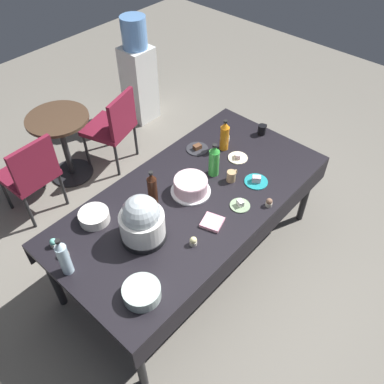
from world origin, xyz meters
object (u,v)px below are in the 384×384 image
(dessert_plate_cream, at_px, (238,157))
(soda_bottle_water, at_px, (64,257))
(dessert_plate_charcoal, at_px, (197,148))
(round_cafe_table, at_px, (62,136))
(soda_bottle_lime_soda, at_px, (214,161))
(cupcake_cocoa, at_px, (227,138))
(soda_bottle_orange_juice, at_px, (225,136))
(soda_bottle_cola, at_px, (152,189))
(glass_salad_bowl, at_px, (142,292))
(cupcake_berry, at_px, (193,241))
(dessert_plate_sage, at_px, (240,205))
(maroon_chair_right, at_px, (114,125))
(cupcake_mint, at_px, (65,253))
(cupcake_vanilla, at_px, (54,243))
(coffee_mug_tan, at_px, (231,176))
(maroon_chair_left, at_px, (31,172))
(dessert_plate_teal, at_px, (256,181))
(cupcake_lemon, at_px, (269,202))
(slow_cooker, at_px, (142,221))
(ceramic_snack_bowl, at_px, (94,217))
(water_cooler, at_px, (138,73))
(potluck_table, at_px, (192,202))
(frosted_layer_cake, at_px, (191,186))

(dessert_plate_cream, relative_size, soda_bottle_water, 0.53)
(dessert_plate_charcoal, relative_size, round_cafe_table, 0.26)
(dessert_plate_charcoal, height_order, soda_bottle_lime_soda, soda_bottle_lime_soda)
(dessert_plate_cream, bearing_deg, cupcake_cocoa, 60.11)
(soda_bottle_orange_juice, bearing_deg, soda_bottle_cola, -179.29)
(glass_salad_bowl, distance_m, cupcake_berry, 0.50)
(dessert_plate_sage, bearing_deg, maroon_chair_right, 81.77)
(dessert_plate_sage, xyz_separation_m, cupcake_mint, (-1.12, 0.58, 0.02))
(cupcake_vanilla, xyz_separation_m, coffee_mug_tan, (1.29, -0.48, 0.01))
(dessert_plate_cream, bearing_deg, maroon_chair_left, 128.23)
(dessert_plate_teal, distance_m, soda_bottle_cola, 0.82)
(cupcake_berry, distance_m, soda_bottle_cola, 0.50)
(cupcake_lemon, bearing_deg, maroon_chair_right, 86.62)
(cupcake_lemon, bearing_deg, coffee_mug_tan, 85.15)
(soda_bottle_orange_juice, bearing_deg, slow_cooker, -170.19)
(ceramic_snack_bowl, relative_size, soda_bottle_lime_soda, 0.74)
(dessert_plate_cream, bearing_deg, slow_cooker, -178.79)
(cupcake_lemon, height_order, coffee_mug_tan, coffee_mug_tan)
(slow_cooker, bearing_deg, dessert_plate_charcoal, 20.25)
(slow_cooker, distance_m, maroon_chair_left, 1.52)
(coffee_mug_tan, bearing_deg, maroon_chair_right, 86.97)
(soda_bottle_orange_juice, xyz_separation_m, water_cooler, (0.58, 1.72, -0.29))
(potluck_table, distance_m, frosted_layer_cake, 0.13)
(dessert_plate_sage, bearing_deg, cupcake_berry, 177.55)
(round_cafe_table, bearing_deg, cupcake_mint, -122.50)
(dessert_plate_cream, xyz_separation_m, soda_bottle_cola, (-0.82, 0.16, 0.13))
(frosted_layer_cake, relative_size, cupcake_berry, 4.52)
(glass_salad_bowl, xyz_separation_m, water_cooler, (2.01, 2.24, -0.20))
(potluck_table, relative_size, maroon_chair_right, 2.59)
(cupcake_vanilla, xyz_separation_m, soda_bottle_lime_soda, (1.26, -0.33, 0.10))
(dessert_plate_sage, relative_size, cupcake_berry, 2.21)
(cupcake_vanilla, bearing_deg, cupcake_mint, -89.08)
(cupcake_berry, distance_m, cupcake_cocoa, 1.16)
(dessert_plate_cream, xyz_separation_m, soda_bottle_lime_soda, (-0.28, 0.03, 0.12))
(round_cafe_table, bearing_deg, frosted_layer_cake, -87.07)
(soda_bottle_water, xyz_separation_m, water_cooler, (2.20, 1.76, -0.30))
(soda_bottle_water, bearing_deg, maroon_chair_right, 42.41)
(soda_bottle_lime_soda, bearing_deg, cupcake_cocoa, 24.66)
(cupcake_mint, xyz_separation_m, cupcake_lemon, (1.26, -0.74, 0.00))
(cupcake_berry, relative_size, soda_bottle_lime_soda, 0.23)
(slow_cooker, relative_size, glass_salad_bowl, 1.55)
(frosted_layer_cake, bearing_deg, cupcake_mint, 167.66)
(dessert_plate_sage, xyz_separation_m, cupcake_berry, (-0.49, 0.02, 0.02))
(slow_cooker, height_order, cupcake_lemon, slow_cooker)
(maroon_chair_left, bearing_deg, cupcake_cocoa, -44.17)
(dessert_plate_cream, xyz_separation_m, cupcake_cocoa, (0.12, 0.22, 0.02))
(soda_bottle_cola, xyz_separation_m, soda_bottle_orange_juice, (0.84, 0.01, -0.01))
(potluck_table, height_order, slow_cooker, slow_cooker)
(frosted_layer_cake, height_order, dessert_plate_charcoal, frosted_layer_cake)
(cupcake_vanilla, bearing_deg, frosted_layer_cake, -18.73)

